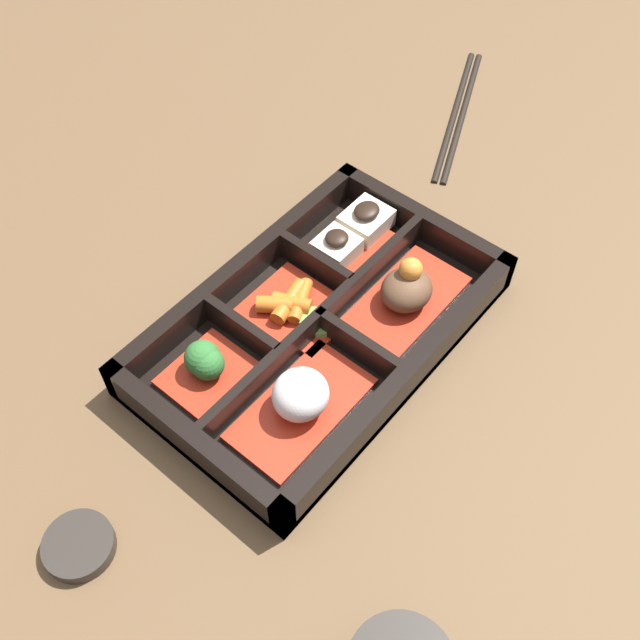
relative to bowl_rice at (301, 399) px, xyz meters
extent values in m
plane|color=brown|center=(-0.07, -0.04, -0.03)|extent=(3.00, 3.00, 0.00)
cube|color=black|center=(-0.07, -0.04, -0.02)|extent=(0.31, 0.19, 0.01)
cube|color=black|center=(-0.07, -0.13, -0.01)|extent=(0.31, 0.01, 0.04)
cube|color=black|center=(-0.07, 0.05, -0.01)|extent=(0.31, 0.01, 0.04)
cube|color=black|center=(-0.22, -0.04, -0.01)|extent=(0.01, 0.19, 0.04)
cube|color=black|center=(0.08, -0.04, -0.01)|extent=(0.01, 0.19, 0.04)
cube|color=black|center=(-0.07, -0.04, -0.01)|extent=(0.28, 0.01, 0.04)
cube|color=black|center=(-0.12, -0.08, -0.01)|extent=(0.01, 0.08, 0.04)
cube|color=black|center=(-0.02, -0.08, -0.01)|extent=(0.01, 0.08, 0.04)
cube|color=black|center=(-0.07, 0.00, -0.01)|extent=(0.01, 0.08, 0.04)
cube|color=#B22D19|center=(-0.14, 0.00, -0.01)|extent=(0.12, 0.06, 0.01)
ellipsoid|color=brown|center=(-0.14, 0.00, 0.00)|extent=(0.05, 0.04, 0.03)
sphere|color=orange|center=(-0.15, 0.00, 0.02)|extent=(0.02, 0.02, 0.02)
cube|color=#B22D19|center=(0.00, 0.00, -0.01)|extent=(0.12, 0.06, 0.01)
ellipsoid|color=silver|center=(0.00, 0.00, 0.01)|extent=(0.05, 0.04, 0.04)
cube|color=#B22D19|center=(-0.16, -0.08, -0.01)|extent=(0.07, 0.06, 0.01)
cube|color=beige|center=(-0.19, -0.08, 0.00)|extent=(0.04, 0.04, 0.02)
ellipsoid|color=black|center=(-0.19, -0.08, 0.01)|extent=(0.03, 0.02, 0.01)
cube|color=beige|center=(-0.14, -0.08, 0.00)|extent=(0.04, 0.04, 0.02)
ellipsoid|color=black|center=(-0.14, -0.08, 0.01)|extent=(0.02, 0.02, 0.01)
cube|color=#B22D19|center=(-0.07, -0.08, -0.01)|extent=(0.08, 0.06, 0.01)
cylinder|color=#D1661E|center=(-0.08, -0.07, -0.01)|extent=(0.04, 0.03, 0.01)
cylinder|color=#D1661E|center=(-0.07, -0.07, -0.01)|extent=(0.05, 0.02, 0.01)
cylinder|color=#D1661E|center=(-0.06, -0.08, 0.00)|extent=(0.03, 0.03, 0.02)
cylinder|color=#D1661E|center=(-0.07, -0.07, -0.01)|extent=(0.03, 0.04, 0.01)
cube|color=#B22D19|center=(0.02, -0.08, -0.01)|extent=(0.07, 0.06, 0.01)
sphere|color=#2D6B2D|center=(0.02, -0.08, 0.00)|extent=(0.03, 0.03, 0.03)
sphere|color=#2D6B2D|center=(0.02, -0.08, 0.00)|extent=(0.02, 0.02, 0.02)
sphere|color=#2D6B2D|center=(0.02, -0.08, 0.00)|extent=(0.03, 0.03, 0.03)
cube|color=#B22D19|center=(-0.06, -0.04, -0.01)|extent=(0.04, 0.03, 0.01)
cylinder|color=#75A84C|center=(-0.07, -0.05, -0.01)|extent=(0.03, 0.03, 0.01)
cylinder|color=#75A84C|center=(-0.07, -0.04, -0.01)|extent=(0.02, 0.02, 0.01)
cylinder|color=#75A84C|center=(-0.07, -0.04, -0.01)|extent=(0.02, 0.02, 0.01)
cylinder|color=black|center=(-0.40, -0.11, -0.02)|extent=(0.22, 0.10, 0.01)
cylinder|color=black|center=(-0.40, -0.12, -0.02)|extent=(0.22, 0.10, 0.01)
cylinder|color=#2D2823|center=(0.18, -0.05, -0.02)|extent=(0.05, 0.05, 0.01)
cylinder|color=black|center=(0.18, -0.05, -0.02)|extent=(0.04, 0.04, 0.00)
camera|label=1|loc=(0.22, 0.20, 0.50)|focal=42.00mm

